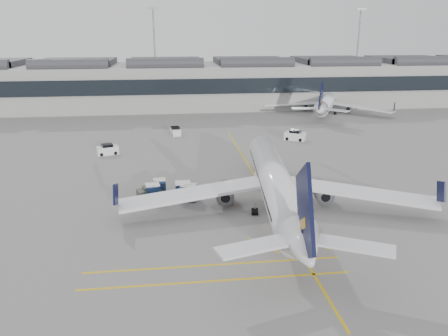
{
  "coord_description": "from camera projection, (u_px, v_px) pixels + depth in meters",
  "views": [
    {
      "loc": [
        -1.22,
        -42.97,
        19.14
      ],
      "look_at": [
        4.69,
        4.75,
        4.0
      ],
      "focal_mm": 35.0,
      "sensor_mm": 36.0,
      "label": 1
    }
  ],
  "objects": [
    {
      "name": "airliner_main",
      "position": [
        275.0,
        183.0,
        48.37
      ],
      "size": [
        34.73,
        38.11,
        10.14
      ],
      "rotation": [
        0.0,
        0.0,
        -0.1
      ],
      "color": "white",
      "rests_on": "ground"
    },
    {
      "name": "baggage_cart_b",
      "position": [
        153.0,
        191.0,
        51.78
      ],
      "size": [
        1.96,
        1.7,
        1.84
      ],
      "rotation": [
        0.0,
        0.0,
        0.16
      ],
      "color": "gray",
      "rests_on": "ground"
    },
    {
      "name": "ground",
      "position": [
        186.0,
        219.0,
        46.57
      ],
      "size": [
        220.0,
        220.0,
        0.0
      ],
      "primitive_type": "plane",
      "color": "gray",
      "rests_on": "ground"
    },
    {
      "name": "baggage_cart_a",
      "position": [
        183.0,
        190.0,
        51.95
      ],
      "size": [
        1.93,
        1.6,
        2.01
      ],
      "rotation": [
        0.0,
        0.0,
        0.01
      ],
      "color": "gray",
      "rests_on": "ground"
    },
    {
      "name": "safety_cone_nose",
      "position": [
        265.0,
        156.0,
        69.19
      ],
      "size": [
        0.35,
        0.35,
        0.49
      ],
      "primitive_type": "cone",
      "color": "#F24C0A",
      "rests_on": "ground"
    },
    {
      "name": "pushback_tug",
      "position": [
        149.0,
        193.0,
        52.16
      ],
      "size": [
        2.99,
        2.35,
        1.47
      ],
      "rotation": [
        0.0,
        0.0,
        0.33
      ],
      "color": "#4A4C40",
      "rests_on": "ground"
    },
    {
      "name": "belt_loader",
      "position": [
        267.0,
        182.0,
        56.03
      ],
      "size": [
        5.33,
        2.37,
        2.12
      ],
      "rotation": [
        0.0,
        0.0,
        -0.17
      ],
      "color": "silver",
      "rests_on": "ground"
    },
    {
      "name": "ramp_agent_a",
      "position": [
        222.0,
        192.0,
        51.8
      ],
      "size": [
        0.77,
        0.76,
        1.78
      ],
      "primitive_type": "imported",
      "rotation": [
        0.0,
        0.0,
        0.75
      ],
      "color": "#F55C0C",
      "rests_on": "ground"
    },
    {
      "name": "service_van_right",
      "position": [
        295.0,
        136.0,
        79.81
      ],
      "size": [
        4.11,
        3.45,
        1.89
      ],
      "rotation": [
        0.0,
        0.0,
        -0.53
      ],
      "color": "silver",
      "rests_on": "ground"
    },
    {
      "name": "terminal",
      "position": [
        174.0,
        83.0,
        112.81
      ],
      "size": [
        200.0,
        20.45,
        12.4
      ],
      "color": "#9E9E99",
      "rests_on": "ground"
    },
    {
      "name": "baggage_cart_d",
      "position": [
        160.0,
        185.0,
        53.98
      ],
      "size": [
        1.71,
        1.46,
        1.68
      ],
      "rotation": [
        0.0,
        0.0,
        0.09
      ],
      "color": "gray",
      "rests_on": "ground"
    },
    {
      "name": "service_van_left",
      "position": [
        107.0,
        150.0,
        70.55
      ],
      "size": [
        3.73,
        2.69,
        1.73
      ],
      "rotation": [
        0.0,
        0.0,
        0.33
      ],
      "color": "silver",
      "rests_on": "ground"
    },
    {
      "name": "service_van_mid",
      "position": [
        175.0,
        131.0,
        83.67
      ],
      "size": [
        2.21,
        3.48,
        1.66
      ],
      "rotation": [
        0.0,
        0.0,
        1.76
      ],
      "color": "silver",
      "rests_on": "ground"
    },
    {
      "name": "safety_cone_engine",
      "position": [
        289.0,
        189.0,
        54.73
      ],
      "size": [
        0.33,
        0.33,
        0.46
      ],
      "primitive_type": "cone",
      "color": "#F24C0A",
      "rests_on": "ground"
    },
    {
      "name": "light_masts",
      "position": [
        167.0,
        48.0,
        123.43
      ],
      "size": [
        113.0,
        0.6,
        25.45
      ],
      "color": "slate",
      "rests_on": "ground"
    },
    {
      "name": "airliner_far",
      "position": [
        327.0,
        102.0,
        105.81
      ],
      "size": [
        28.45,
        31.38,
        9.07
      ],
      "rotation": [
        0.0,
        0.0,
        -0.46
      ],
      "color": "white",
      "rests_on": "ground"
    },
    {
      "name": "ramp_agent_b",
      "position": [
        230.0,
        197.0,
        49.92
      ],
      "size": [
        1.15,
        1.0,
        2.0
      ],
      "primitive_type": "imported",
      "rotation": [
        0.0,
        0.0,
        3.42
      ],
      "color": "#DA4A0B",
      "rests_on": "ground"
    },
    {
      "name": "baggage_cart_c",
      "position": [
        189.0,
        192.0,
        51.29
      ],
      "size": [
        2.24,
        2.03,
        1.95
      ],
      "rotation": [
        0.0,
        0.0,
        -0.32
      ],
      "color": "gray",
      "rests_on": "ground"
    },
    {
      "name": "apron_markings",
      "position": [
        259.0,
        184.0,
        57.21
      ],
      "size": [
        0.25,
        60.0,
        0.01
      ],
      "primitive_type": "cube",
      "color": "gold",
      "rests_on": "ground"
    }
  ]
}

